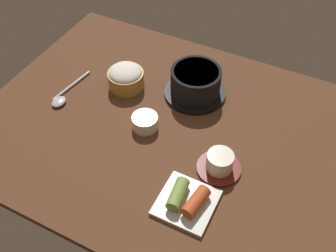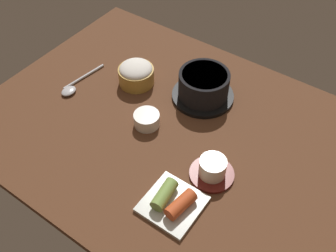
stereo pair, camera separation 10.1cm
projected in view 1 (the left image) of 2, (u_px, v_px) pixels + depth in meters
The scene contains 7 objects.
dining_table at pixel (165, 129), 105.59cm from camera, with size 100.00×76.00×2.00cm, color #56331E.
stone_pot at pixel (196, 83), 110.23cm from camera, with size 17.79×17.79×8.58cm.
rice_bowl at pixel (126, 77), 113.06cm from camera, with size 10.53×10.53×6.93cm.
tea_cup_with_saucer at pixel (219, 163), 93.55cm from camera, with size 10.92×10.92×5.43cm.
banchan_cup_center at pixel (145, 122), 103.27cm from camera, with size 6.99×6.99×3.68cm.
kimchi_plate at pixel (187, 200), 87.63cm from camera, with size 12.71×12.71×4.21cm.
spoon at pixel (63, 97), 111.70cm from camera, with size 4.38×17.36×1.35cm.
Camera 1 is at (32.36, -62.47, 79.74)cm, focal length 41.64 mm.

